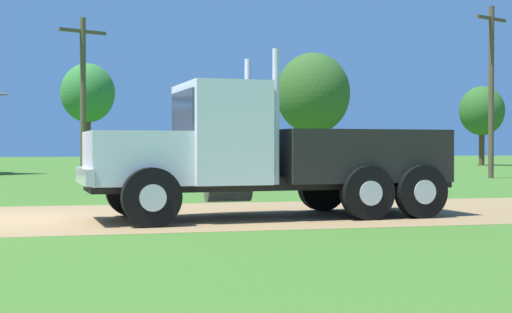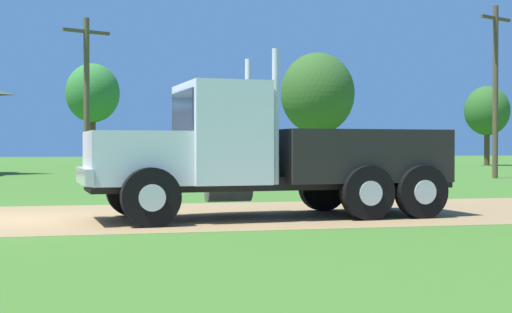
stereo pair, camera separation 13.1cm
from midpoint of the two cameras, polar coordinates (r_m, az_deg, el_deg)
ground_plane at (r=16.43m, az=-17.76°, el=-4.55°), size 200.00×200.00×0.00m
dirt_track at (r=16.43m, az=-17.76°, el=-4.53°), size 120.00×6.68×0.01m
truck_foreground_white at (r=15.90m, az=1.19°, el=0.01°), size 8.04×3.23×3.47m
utility_pole_near at (r=33.75m, az=-12.70°, el=4.68°), size 2.06×1.05×7.17m
utility_pole_far at (r=37.72m, az=17.90°, el=5.09°), size 2.06×1.03×8.27m
tree_mid at (r=58.66m, az=-12.30°, el=4.73°), size 4.10×4.10×7.89m
tree_right at (r=53.13m, az=4.79°, el=4.82°), size 5.23×5.23×8.17m
tree_far_right at (r=62.99m, az=17.28°, el=3.33°), size 3.60×3.60×6.40m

